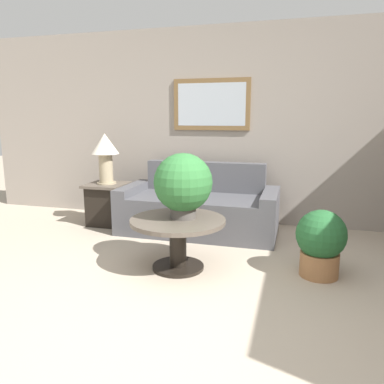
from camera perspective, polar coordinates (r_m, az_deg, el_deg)
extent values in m
plane|color=tan|center=(2.66, -2.16, -21.02)|extent=(20.00, 20.00, 0.00)
cube|color=gray|center=(5.09, 7.95, 9.83)|extent=(7.85, 0.06, 2.60)
cube|color=brown|center=(5.13, 2.97, 13.17)|extent=(1.04, 0.03, 0.68)
cube|color=#B2BCC6|center=(5.12, 2.94, 13.18)|extent=(0.92, 0.01, 0.56)
cube|color=#4C4C51|center=(4.70, 0.97, -3.39)|extent=(1.58, 0.90, 0.46)
cube|color=#4C4C51|center=(4.96, 2.07, 2.39)|extent=(1.58, 0.16, 0.39)
cube|color=#4C4C51|center=(4.97, -8.88, -2.10)|extent=(0.18, 0.90, 0.56)
cube|color=#4C4C51|center=(4.55, 11.76, -3.48)|extent=(0.18, 0.90, 0.56)
cylinder|color=black|center=(3.67, -2.12, -11.29)|extent=(0.49, 0.49, 0.03)
cylinder|color=black|center=(3.59, -2.15, -7.96)|extent=(0.16, 0.16, 0.42)
cylinder|color=brown|center=(3.52, -2.18, -4.40)|extent=(0.90, 0.90, 0.04)
cube|color=black|center=(5.17, -12.73, -1.97)|extent=(0.44, 0.44, 0.52)
cube|color=brown|center=(5.11, -12.86, 1.06)|extent=(0.52, 0.52, 0.03)
cylinder|color=tan|center=(5.11, -12.88, 1.36)|extent=(0.25, 0.25, 0.02)
cylinder|color=tan|center=(5.08, -12.98, 3.57)|extent=(0.18, 0.18, 0.38)
cone|color=beige|center=(5.05, -13.14, 7.18)|extent=(0.36, 0.36, 0.26)
cylinder|color=#4C4742|center=(3.53, -1.35, -2.90)|extent=(0.24, 0.24, 0.13)
sphere|color=#2D6B33|center=(3.47, -1.37, 1.45)|extent=(0.55, 0.55, 0.55)
cylinder|color=#9E6B42|center=(3.65, 18.80, -10.34)|extent=(0.35, 0.35, 0.23)
sphere|color=#235B2D|center=(3.56, 19.09, -6.14)|extent=(0.45, 0.45, 0.45)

